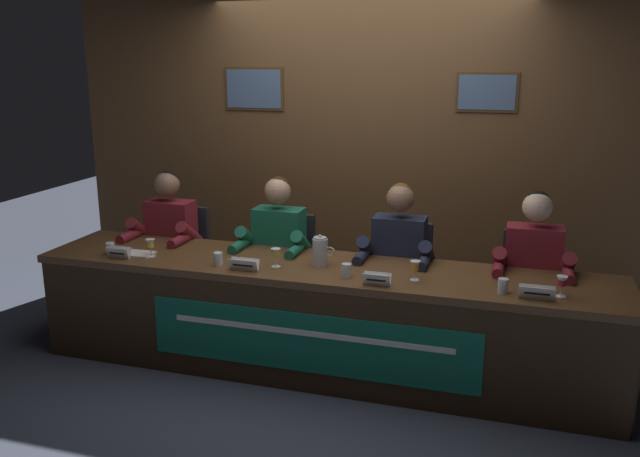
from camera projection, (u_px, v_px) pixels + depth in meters
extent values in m
plane|color=#383D4C|center=(320.00, 368.00, 4.54)|extent=(12.00, 12.00, 0.00)
cube|color=brown|center=(365.00, 154.00, 5.37)|extent=(5.06, 0.12, 2.60)
cube|color=#4C3319|center=(254.00, 89.00, 5.45)|extent=(0.51, 0.02, 0.35)
cube|color=slate|center=(254.00, 89.00, 5.44)|extent=(0.47, 0.01, 0.31)
cube|color=#4C3319|center=(487.00, 92.00, 4.92)|extent=(0.45, 0.02, 0.29)
cube|color=slate|center=(487.00, 92.00, 4.91)|extent=(0.41, 0.01, 0.25)
cube|color=brown|center=(320.00, 269.00, 4.36)|extent=(3.86, 0.72, 0.05)
cube|color=#342112|center=(304.00, 341.00, 4.13)|extent=(3.80, 0.04, 0.69)
cube|color=#342112|center=(81.00, 293.00, 4.98)|extent=(0.08, 0.64, 0.69)
cube|color=#342112|center=(624.00, 357.00, 3.92)|extent=(0.08, 0.64, 0.69)
cube|color=#14664C|center=(308.00, 343.00, 4.10)|extent=(2.12, 0.01, 0.39)
cube|color=white|center=(308.00, 334.00, 4.08)|extent=(1.80, 0.00, 0.04)
cylinder|color=black|center=(178.00, 319.00, 5.34)|extent=(0.44, 0.44, 0.02)
cylinder|color=black|center=(177.00, 294.00, 5.28)|extent=(0.05, 0.05, 0.41)
cube|color=#232328|center=(175.00, 268.00, 5.23)|extent=(0.44, 0.44, 0.03)
cube|color=#232328|center=(186.00, 233.00, 5.35)|extent=(0.40, 0.05, 0.44)
cylinder|color=black|center=(142.00, 308.00, 4.99)|extent=(0.10, 0.10, 0.47)
cylinder|color=black|center=(166.00, 310.00, 4.93)|extent=(0.10, 0.10, 0.47)
cylinder|color=black|center=(150.00, 266.00, 5.06)|extent=(0.13, 0.34, 0.13)
cylinder|color=black|center=(174.00, 268.00, 5.00)|extent=(0.13, 0.34, 0.13)
cube|color=maroon|center=(171.00, 231.00, 5.12)|extent=(0.36, 0.20, 0.48)
sphere|color=#8E664C|center=(167.00, 184.00, 5.01)|extent=(0.19, 0.19, 0.19)
sphere|color=black|center=(168.00, 182.00, 5.02)|extent=(0.17, 0.17, 0.17)
cylinder|color=maroon|center=(140.00, 230.00, 5.09)|extent=(0.09, 0.30, 0.25)
cylinder|color=maroon|center=(190.00, 234.00, 4.97)|extent=(0.09, 0.30, 0.25)
cylinder|color=maroon|center=(129.00, 236.00, 4.94)|extent=(0.07, 0.24, 0.07)
cylinder|color=maroon|center=(179.00, 241.00, 4.82)|extent=(0.07, 0.24, 0.07)
cube|color=white|center=(117.00, 253.00, 4.48)|extent=(0.16, 0.03, 0.08)
cube|color=white|center=(120.00, 252.00, 4.51)|extent=(0.16, 0.03, 0.08)
cube|color=black|center=(117.00, 253.00, 4.47)|extent=(0.11, 0.01, 0.01)
cylinder|color=white|center=(151.00, 256.00, 4.54)|extent=(0.06, 0.06, 0.00)
cylinder|color=white|center=(151.00, 252.00, 4.53)|extent=(0.01, 0.01, 0.05)
cone|color=white|center=(150.00, 244.00, 4.52)|extent=(0.06, 0.06, 0.06)
cylinder|color=yellow|center=(151.00, 245.00, 4.52)|extent=(0.04, 0.04, 0.04)
cylinder|color=silver|center=(110.00, 249.00, 4.58)|extent=(0.06, 0.06, 0.08)
cylinder|color=silver|center=(110.00, 251.00, 4.58)|extent=(0.05, 0.05, 0.05)
cylinder|color=black|center=(282.00, 332.00, 5.09)|extent=(0.44, 0.44, 0.02)
cylinder|color=black|center=(282.00, 306.00, 5.03)|extent=(0.05, 0.05, 0.41)
cube|color=#232328|center=(281.00, 278.00, 4.98)|extent=(0.44, 0.44, 0.03)
cube|color=#232328|center=(290.00, 241.00, 5.10)|extent=(0.40, 0.05, 0.44)
cylinder|color=black|center=(252.00, 321.00, 4.74)|extent=(0.10, 0.10, 0.47)
cylinder|color=black|center=(278.00, 324.00, 4.68)|extent=(0.10, 0.10, 0.47)
cylinder|color=black|center=(259.00, 277.00, 4.80)|extent=(0.13, 0.34, 0.13)
cylinder|color=black|center=(285.00, 280.00, 4.75)|extent=(0.13, 0.34, 0.13)
cube|color=#196047|center=(279.00, 240.00, 4.87)|extent=(0.36, 0.20, 0.48)
sphere|color=tan|center=(278.00, 191.00, 4.76)|extent=(0.19, 0.19, 0.19)
sphere|color=#331E0F|center=(278.00, 188.00, 4.77)|extent=(0.17, 0.17, 0.17)
cylinder|color=#196047|center=(248.00, 239.00, 4.83)|extent=(0.09, 0.30, 0.25)
cylinder|color=#196047|center=(302.00, 243.00, 4.71)|extent=(0.09, 0.30, 0.25)
cylinder|color=#196047|center=(239.00, 246.00, 4.69)|extent=(0.07, 0.24, 0.07)
cylinder|color=#196047|center=(295.00, 251.00, 4.57)|extent=(0.07, 0.24, 0.07)
cube|color=white|center=(243.00, 265.00, 4.22)|extent=(0.20, 0.03, 0.08)
cube|color=white|center=(245.00, 264.00, 4.25)|extent=(0.20, 0.03, 0.08)
cube|color=black|center=(243.00, 265.00, 4.22)|extent=(0.14, 0.01, 0.01)
cylinder|color=white|center=(276.00, 266.00, 4.32)|extent=(0.06, 0.06, 0.00)
cylinder|color=white|center=(276.00, 262.00, 4.31)|extent=(0.01, 0.01, 0.05)
cone|color=white|center=(276.00, 253.00, 4.30)|extent=(0.06, 0.06, 0.06)
cylinder|color=yellow|center=(276.00, 254.00, 4.30)|extent=(0.04, 0.04, 0.04)
cylinder|color=silver|center=(218.00, 259.00, 4.35)|extent=(0.06, 0.06, 0.08)
cylinder|color=silver|center=(218.00, 261.00, 4.35)|extent=(0.05, 0.05, 0.05)
cylinder|color=black|center=(397.00, 347.00, 4.83)|extent=(0.44, 0.44, 0.02)
cylinder|color=black|center=(398.00, 319.00, 4.78)|extent=(0.05, 0.05, 0.41)
cube|color=#232328|center=(399.00, 290.00, 4.72)|extent=(0.44, 0.44, 0.03)
cube|color=#232328|center=(404.00, 251.00, 4.85)|extent=(0.40, 0.05, 0.44)
cylinder|color=black|center=(374.00, 336.00, 4.48)|extent=(0.10, 0.10, 0.47)
cylinder|color=black|center=(403.00, 340.00, 4.43)|extent=(0.10, 0.10, 0.47)
cylinder|color=black|center=(379.00, 289.00, 4.55)|extent=(0.13, 0.34, 0.13)
cylinder|color=black|center=(408.00, 292.00, 4.49)|extent=(0.13, 0.34, 0.13)
cube|color=#1E2338|center=(399.00, 250.00, 4.62)|extent=(0.36, 0.20, 0.48)
sphere|color=#8E664C|center=(400.00, 198.00, 4.51)|extent=(0.19, 0.19, 0.19)
sphere|color=#593819|center=(401.00, 196.00, 4.52)|extent=(0.17, 0.17, 0.17)
cylinder|color=#1E2338|center=(367.00, 249.00, 4.58)|extent=(0.09, 0.30, 0.25)
cylinder|color=#1E2338|center=(427.00, 254.00, 4.46)|extent=(0.09, 0.30, 0.25)
cylinder|color=#1E2338|center=(361.00, 257.00, 4.44)|extent=(0.07, 0.24, 0.07)
cylinder|color=#1E2338|center=(424.00, 262.00, 4.32)|extent=(0.07, 0.24, 0.07)
cube|color=white|center=(376.00, 280.00, 3.94)|extent=(0.17, 0.03, 0.08)
cube|color=white|center=(377.00, 278.00, 3.97)|extent=(0.17, 0.03, 0.08)
cube|color=black|center=(376.00, 280.00, 3.94)|extent=(0.12, 0.01, 0.01)
cylinder|color=white|center=(415.00, 280.00, 4.06)|extent=(0.06, 0.06, 0.00)
cylinder|color=white|center=(415.00, 275.00, 4.05)|extent=(0.01, 0.01, 0.05)
cone|color=white|center=(415.00, 266.00, 4.04)|extent=(0.06, 0.06, 0.06)
cylinder|color=orange|center=(415.00, 267.00, 4.04)|extent=(0.04, 0.04, 0.04)
cylinder|color=silver|center=(346.00, 270.00, 4.11)|extent=(0.06, 0.06, 0.08)
cylinder|color=silver|center=(346.00, 273.00, 4.12)|extent=(0.05, 0.05, 0.05)
cylinder|color=black|center=(524.00, 363.00, 4.58)|extent=(0.44, 0.44, 0.02)
cylinder|color=black|center=(526.00, 334.00, 4.53)|extent=(0.05, 0.05, 0.41)
cube|color=#232328|center=(529.00, 303.00, 4.47)|extent=(0.44, 0.44, 0.03)
cube|color=#232328|center=(532.00, 262.00, 4.60)|extent=(0.40, 0.05, 0.44)
cylinder|color=black|center=(510.00, 353.00, 4.23)|extent=(0.10, 0.10, 0.47)
cylinder|color=black|center=(543.00, 357.00, 4.17)|extent=(0.10, 0.10, 0.47)
cylinder|color=black|center=(514.00, 303.00, 4.30)|extent=(0.13, 0.34, 0.13)
cylinder|color=black|center=(546.00, 306.00, 4.24)|extent=(0.13, 0.34, 0.13)
cube|color=maroon|center=(533.00, 262.00, 4.37)|extent=(0.36, 0.20, 0.48)
sphere|color=beige|center=(537.00, 207.00, 4.25)|extent=(0.19, 0.19, 0.19)
sphere|color=black|center=(538.00, 204.00, 4.26)|extent=(0.17, 0.17, 0.17)
cylinder|color=maroon|center=(499.00, 260.00, 4.33)|extent=(0.09, 0.30, 0.25)
cylinder|color=maroon|center=(568.00, 266.00, 4.21)|extent=(0.09, 0.30, 0.25)
cylinder|color=maroon|center=(498.00, 269.00, 4.18)|extent=(0.07, 0.24, 0.07)
cylinder|color=maroon|center=(569.00, 275.00, 4.06)|extent=(0.07, 0.24, 0.07)
cube|color=white|center=(537.00, 294.00, 3.72)|extent=(0.20, 0.03, 0.08)
cube|color=white|center=(537.00, 292.00, 3.75)|extent=(0.20, 0.03, 0.08)
cube|color=black|center=(537.00, 294.00, 3.71)|extent=(0.14, 0.01, 0.01)
cylinder|color=white|center=(561.00, 296.00, 3.78)|extent=(0.06, 0.06, 0.00)
cylinder|color=white|center=(561.00, 292.00, 3.77)|extent=(0.01, 0.01, 0.05)
cone|color=white|center=(562.00, 282.00, 3.76)|extent=(0.06, 0.06, 0.06)
cylinder|color=#B21E2D|center=(562.00, 283.00, 3.76)|extent=(0.04, 0.04, 0.04)
cylinder|color=silver|center=(503.00, 286.00, 3.84)|extent=(0.06, 0.06, 0.08)
cylinder|color=silver|center=(503.00, 289.00, 3.84)|extent=(0.05, 0.05, 0.05)
cylinder|color=silver|center=(320.00, 252.00, 4.32)|extent=(0.10, 0.10, 0.18)
cylinder|color=silver|center=(320.00, 238.00, 4.30)|extent=(0.09, 0.09, 0.01)
sphere|color=silver|center=(320.00, 236.00, 4.30)|extent=(0.02, 0.02, 0.02)
torus|color=silver|center=(330.00, 252.00, 4.30)|extent=(0.07, 0.01, 0.07)
cube|color=white|center=(138.00, 254.00, 4.58)|extent=(0.22, 0.16, 0.01)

